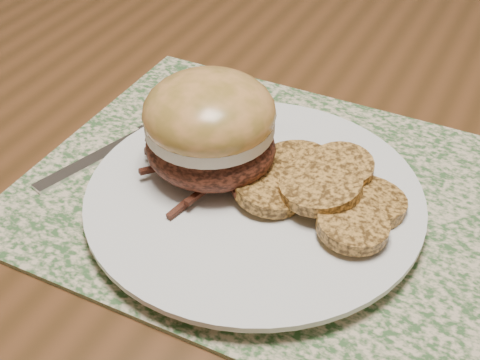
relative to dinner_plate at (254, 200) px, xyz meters
name	(u,v)px	position (x,y,z in m)	size (l,w,h in m)	color
placemat	(293,201)	(0.02, 0.02, -0.01)	(0.45, 0.33, 0.00)	#35582D
dinner_plate	(254,200)	(0.00, 0.00, 0.00)	(0.26, 0.26, 0.02)	silver
pork_sandwich	(210,127)	(-0.05, 0.01, 0.05)	(0.15, 0.14, 0.09)	black
roasted_potatoes	(323,188)	(0.05, 0.02, 0.02)	(0.15, 0.13, 0.03)	#BA8036
fork	(116,148)	(-0.15, 0.02, -0.01)	(0.07, 0.16, 0.00)	silver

